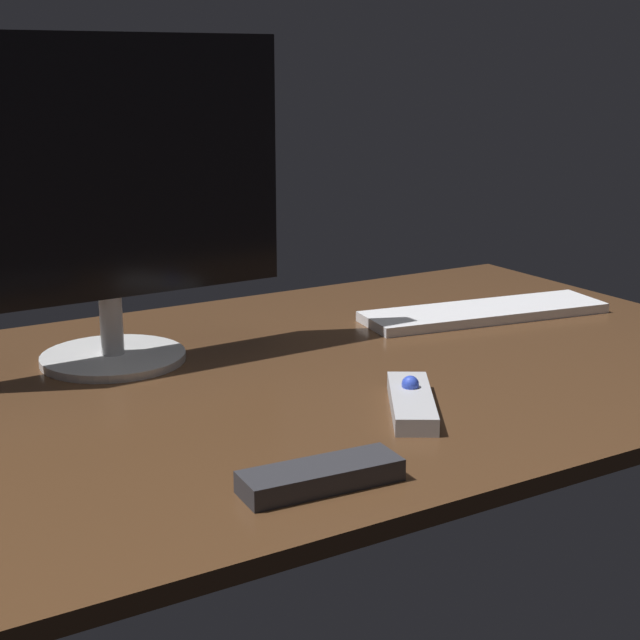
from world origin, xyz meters
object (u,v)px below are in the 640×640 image
monitor (104,187)px  tv_remote (321,476)px  keyboard (484,312)px  media_remote (411,401)px

monitor → tv_remote: (3.46, -49.92, -23.03)cm
keyboard → media_remote: (-36.16, -29.32, 0.35)cm
media_remote → tv_remote: media_remote is taller
monitor → keyboard: monitor is taller
media_remote → tv_remote: bearing=154.1°
monitor → tv_remote: monitor is taller
keyboard → media_remote: media_remote is taller
monitor → keyboard: size_ratio=1.25×
keyboard → media_remote: size_ratio=2.39×
monitor → media_remote: bearing=-59.1°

